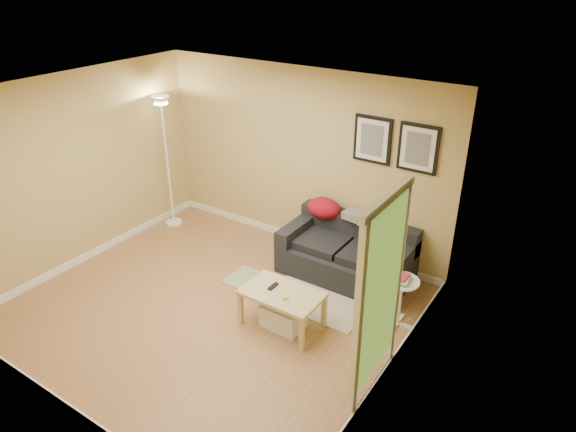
% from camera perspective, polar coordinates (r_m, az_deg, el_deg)
% --- Properties ---
extents(floor, '(4.50, 4.50, 0.00)m').
position_cam_1_polar(floor, '(6.52, -8.30, -9.89)').
color(floor, '#A06A44').
rests_on(floor, ground).
extents(ceiling, '(4.50, 4.50, 0.00)m').
position_cam_1_polar(ceiling, '(5.41, -10.13, 12.85)').
color(ceiling, white).
rests_on(ceiling, wall_back).
extents(wall_back, '(4.50, 0.00, 4.50)m').
position_cam_1_polar(wall_back, '(7.31, 1.39, 6.20)').
color(wall_back, tan).
rests_on(wall_back, ground).
extents(wall_front, '(4.50, 0.00, 4.50)m').
position_cam_1_polar(wall_front, '(4.80, -25.37, -8.46)').
color(wall_front, tan).
rests_on(wall_front, ground).
extents(wall_left, '(0.00, 4.00, 4.00)m').
position_cam_1_polar(wall_left, '(7.46, -22.15, 4.61)').
color(wall_left, tan).
rests_on(wall_left, ground).
extents(wall_right, '(0.00, 4.00, 4.00)m').
position_cam_1_polar(wall_right, '(4.79, 11.48, -6.18)').
color(wall_right, tan).
rests_on(wall_right, ground).
extents(baseboard_back, '(4.50, 0.02, 0.10)m').
position_cam_1_polar(baseboard_back, '(7.83, 1.25, -2.43)').
color(baseboard_back, white).
rests_on(baseboard_back, ground).
extents(baseboard_front, '(4.50, 0.02, 0.10)m').
position_cam_1_polar(baseboard_front, '(5.57, -22.66, -19.08)').
color(baseboard_front, white).
rests_on(baseboard_front, ground).
extents(baseboard_left, '(0.02, 4.00, 0.10)m').
position_cam_1_polar(baseboard_left, '(7.97, -20.59, -3.75)').
color(baseboard_left, white).
rests_on(baseboard_left, ground).
extents(baseboard_right, '(0.02, 4.00, 0.10)m').
position_cam_1_polar(baseboard_right, '(5.56, 10.18, -17.05)').
color(baseboard_right, white).
rests_on(baseboard_right, ground).
extents(sofa, '(1.70, 0.90, 0.75)m').
position_cam_1_polar(sofa, '(6.89, 6.42, -3.88)').
color(sofa, black).
rests_on(sofa, ground).
extents(red_throw, '(0.48, 0.36, 0.28)m').
position_cam_1_polar(red_throw, '(7.11, 3.97, 0.89)').
color(red_throw, maroon).
rests_on(red_throw, sofa).
extents(plaid_throw, '(0.45, 0.32, 0.10)m').
position_cam_1_polar(plaid_throw, '(6.91, 7.92, -0.05)').
color(plaid_throw, '#A47F5F').
rests_on(plaid_throw, sofa).
extents(framed_print_left, '(0.50, 0.04, 0.60)m').
position_cam_1_polar(framed_print_left, '(6.65, 9.30, 8.30)').
color(framed_print_left, black).
rests_on(framed_print_left, wall_back).
extents(framed_print_right, '(0.50, 0.04, 0.60)m').
position_cam_1_polar(framed_print_right, '(6.44, 14.16, 7.24)').
color(framed_print_right, black).
rests_on(framed_print_right, wall_back).
extents(area_rug, '(1.25, 0.85, 0.01)m').
position_cam_1_polar(area_rug, '(6.60, 3.45, -9.07)').
color(area_rug, '#BEAE97').
rests_on(area_rug, ground).
extents(green_runner, '(0.70, 0.50, 0.01)m').
position_cam_1_polar(green_runner, '(6.93, -3.85, -7.17)').
color(green_runner, '#668C4C').
rests_on(green_runner, ground).
extents(coffee_table, '(0.96, 0.64, 0.45)m').
position_cam_1_polar(coffee_table, '(6.05, -0.65, -10.16)').
color(coffee_table, '#CBB77B').
rests_on(coffee_table, ground).
extents(remote_control, '(0.05, 0.16, 0.02)m').
position_cam_1_polar(remote_control, '(6.00, -1.66, -7.75)').
color(remote_control, black).
rests_on(remote_control, coffee_table).
extents(tape_roll, '(0.07, 0.07, 0.03)m').
position_cam_1_polar(tape_roll, '(5.81, -0.35, -8.96)').
color(tape_roll, yellow).
rests_on(tape_roll, coffee_table).
extents(storage_bin, '(0.48, 0.35, 0.29)m').
position_cam_1_polar(storage_bin, '(6.07, -0.49, -10.95)').
color(storage_bin, white).
rests_on(storage_bin, ground).
extents(side_table, '(0.40, 0.40, 0.61)m').
position_cam_1_polar(side_table, '(6.16, 12.20, -9.27)').
color(side_table, white).
rests_on(side_table, ground).
extents(book_stack, '(0.19, 0.24, 0.07)m').
position_cam_1_polar(book_stack, '(5.96, 12.41, -6.71)').
color(book_stack, '#315D94').
rests_on(book_stack, side_table).
extents(floor_lamp, '(0.27, 0.27, 2.07)m').
position_cam_1_polar(floor_lamp, '(8.17, -13.10, 5.33)').
color(floor_lamp, white).
rests_on(floor_lamp, ground).
extents(doorway, '(0.12, 1.01, 2.13)m').
position_cam_1_polar(doorway, '(4.84, 9.93, -9.57)').
color(doorway, white).
rests_on(doorway, ground).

